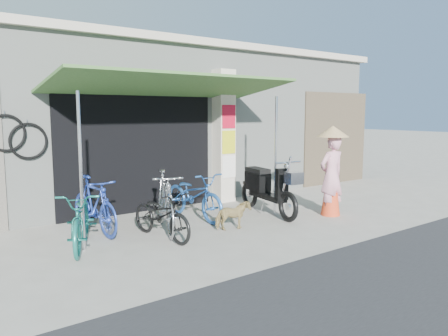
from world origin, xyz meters
TOP-DOWN VIEW (x-y plane):
  - ground at (0.00, 0.00)m, footprint 80.00×80.00m
  - bicycle_shop at (-0.00, 5.09)m, footprint 12.30×5.30m
  - shop_pillar at (0.85, 2.45)m, footprint 0.42×0.44m
  - awning at (-0.90, 1.63)m, footprint 4.60×1.88m
  - neighbour_right at (5.00, 2.59)m, footprint 2.60×0.06m
  - bike_teal at (-2.97, 0.88)m, footprint 1.25×1.80m
  - bike_blue at (-2.53, 1.56)m, footprint 0.59×1.66m
  - bike_black at (-1.77, 0.59)m, footprint 0.69×1.55m
  - bike_silver at (-1.51, 0.93)m, footprint 1.09×1.83m
  - bike_navy at (-0.62, 1.40)m, footprint 0.72×1.79m
  - street_dog at (-0.52, 0.31)m, footprint 0.66×0.42m
  - moped at (0.78, 0.89)m, footprint 0.65×2.00m
  - nun at (1.73, 0.02)m, footprint 0.64×0.64m

SIDE VIEW (x-z plane):
  - ground at x=0.00m, z-range 0.00..0.00m
  - street_dog at x=-0.52m, z-range 0.00..0.51m
  - bike_black at x=-1.77m, z-range 0.00..0.79m
  - bike_teal at x=-2.97m, z-range 0.00..0.89m
  - bike_navy at x=-0.62m, z-range 0.00..0.92m
  - bike_blue at x=-2.53m, z-range 0.00..0.98m
  - moped at x=0.78m, z-range -0.05..1.09m
  - bike_silver at x=-1.51m, z-range 0.00..1.06m
  - nun at x=1.73m, z-range -0.01..1.78m
  - neighbour_right at x=5.00m, z-range 0.00..2.60m
  - shop_pillar at x=0.85m, z-range 0.00..3.00m
  - bicycle_shop at x=0.00m, z-range 0.00..3.66m
  - awning at x=-0.90m, z-range 1.15..3.88m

